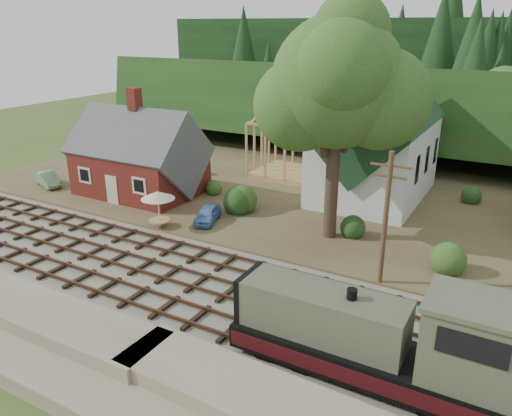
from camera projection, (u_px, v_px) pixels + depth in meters
The scene contains 16 objects.
ground at pixel (228, 296), 27.77m from camera, with size 140.00×140.00×0.00m, color #384C1E.
embankment at pixel (119, 387), 20.83m from camera, with size 64.00×5.00×1.60m, color #7F7259.
railroad_bed at pixel (228, 295), 27.74m from camera, with size 64.00×11.00×0.16m, color #726B5B.
village_flat at pixel (342, 200), 42.42m from camera, with size 64.00×26.00×0.30m, color brown.
hillside at pixel (409, 146), 62.07m from camera, with size 70.00×28.00×8.00m, color #1E3F19.
ridge at pixel (435, 124), 75.13m from camera, with size 80.00×20.00×12.00m, color black.
depot at pixel (140, 160), 43.01m from camera, with size 10.80×7.41×9.00m.
church at pixel (376, 141), 41.12m from camera, with size 8.40×15.17×13.00m.
timber_frame at pixel (299, 147), 47.37m from camera, with size 8.20×6.20×6.99m.
lattice_tower at pixel (326, 68), 49.92m from camera, with size 3.20×3.20×12.12m.
big_tree at pixel (340, 92), 31.46m from camera, with size 10.90×8.40×14.70m.
telegraph_pole_near at pixel (386, 218), 27.31m from camera, with size 2.20×0.28×8.00m.
locomotive at pixel (383, 342), 20.25m from camera, with size 11.88×2.97×4.76m.
car_blue at pixel (207, 214), 37.20m from camera, with size 1.40×3.48×1.19m, color #608ACE.
car_green at pixel (48, 179), 45.48m from camera, with size 1.33×3.82×1.26m, color gray.
patio_set at pixel (158, 197), 35.70m from camera, with size 2.43×2.43×2.71m.
Camera 1 is at (13.31, -20.44, 14.24)m, focal length 35.00 mm.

